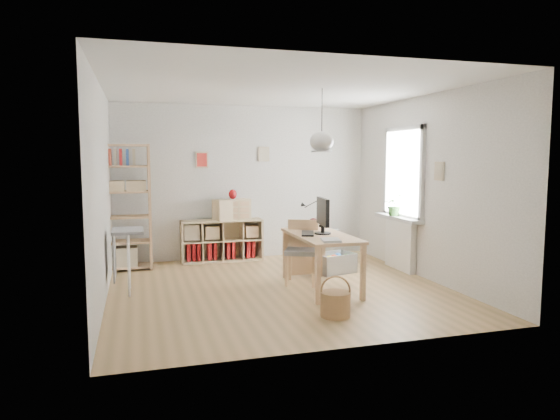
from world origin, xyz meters
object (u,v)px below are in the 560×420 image
object	(u,v)px
desk	(321,241)
chair	(302,248)
tall_bookshelf	(124,202)
drawer_chest	(232,209)
storage_chest	(333,259)
cube_shelf	(220,244)
monitor	(323,214)

from	to	relation	value
desk	chair	world-z (taller)	chair
tall_bookshelf	chair	world-z (taller)	tall_bookshelf
tall_bookshelf	drawer_chest	bearing A→B (deg)	7.74
storage_chest	cube_shelf	bearing A→B (deg)	124.69
cube_shelf	tall_bookshelf	size ratio (longest dim) A/B	0.70
cube_shelf	drawer_chest	xyz separation A→B (m)	(0.20, -0.04, 0.60)
chair	drawer_chest	world-z (taller)	drawer_chest
tall_bookshelf	drawer_chest	world-z (taller)	tall_bookshelf
desk	drawer_chest	xyz separation A→B (m)	(-0.82, 2.19, 0.24)
cube_shelf	tall_bookshelf	world-z (taller)	tall_bookshelf
tall_bookshelf	chair	distance (m)	2.97
chair	storage_chest	bearing A→B (deg)	62.44
monitor	drawer_chest	xyz separation A→B (m)	(-0.85, 2.17, -0.13)
storage_chest	monitor	xyz separation A→B (m)	(-0.50, -0.88, 0.82)
desk	monitor	distance (m)	0.37
storage_chest	drawer_chest	distance (m)	2.00
tall_bookshelf	chair	xyz separation A→B (m)	(2.44, -1.59, -0.58)
desk	chair	bearing A→B (deg)	112.58
chair	monitor	bearing A→B (deg)	-37.56
tall_bookshelf	drawer_chest	size ratio (longest dim) A/B	3.23
desk	cube_shelf	xyz separation A→B (m)	(-1.02, 2.23, -0.36)
drawer_chest	storage_chest	bearing A→B (deg)	-62.38
cube_shelf	desk	bearing A→B (deg)	-65.39
cube_shelf	tall_bookshelf	distance (m)	1.77
chair	storage_chest	size ratio (longest dim) A/B	1.13
tall_bookshelf	monitor	size ratio (longest dim) A/B	3.53
desk	drawer_chest	world-z (taller)	drawer_chest
cube_shelf	drawer_chest	size ratio (longest dim) A/B	2.26
tall_bookshelf	storage_chest	distance (m)	3.41
cube_shelf	tall_bookshelf	xyz separation A→B (m)	(-1.56, -0.28, 0.79)
tall_bookshelf	monitor	world-z (taller)	tall_bookshelf
desk	tall_bookshelf	distance (m)	3.27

